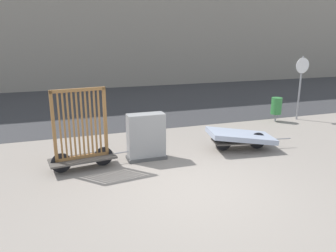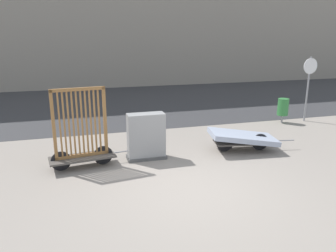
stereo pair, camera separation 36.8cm
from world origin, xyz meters
TOP-DOWN VIEW (x-y plane):
  - ground_plane at (0.00, 0.00)m, footprint 60.00×60.00m
  - road_strip at (0.00, 9.24)m, footprint 56.00×9.58m
  - bike_cart_with_bedframe at (-2.07, 1.82)m, footprint 2.21×0.77m
  - bike_cart_with_mattress at (2.08, 1.82)m, footprint 2.37×1.20m
  - utility_cabinet at (-0.52, 1.97)m, footprint 0.97×0.43m
  - trash_bin at (4.88, 4.10)m, footprint 0.37×0.37m
  - sign_post at (5.82, 4.09)m, footprint 0.54×0.06m

SIDE VIEW (x-z plane):
  - ground_plane at x=0.00m, z-range 0.00..0.00m
  - road_strip at x=0.00m, z-range 0.00..0.01m
  - bike_cart_with_mattress at x=2.08m, z-range 0.08..0.65m
  - utility_cabinet at x=-0.52m, z-range -0.04..1.11m
  - trash_bin at x=4.88m, z-range 0.13..1.00m
  - bike_cart_with_bedframe at x=-2.07m, z-range -0.26..1.62m
  - sign_post at x=5.82m, z-range 0.34..2.64m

